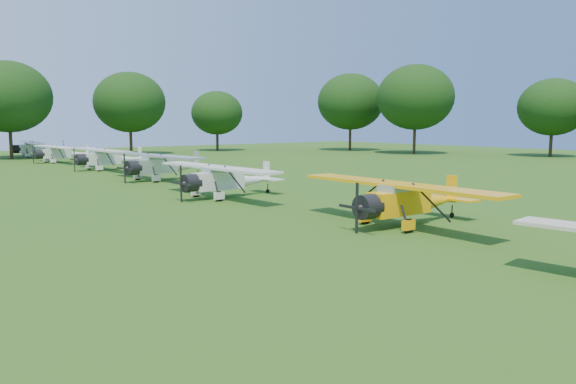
% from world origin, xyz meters
% --- Properties ---
extents(ground, '(160.00, 160.00, 0.00)m').
position_xyz_m(ground, '(0.00, 0.00, 0.00)').
color(ground, '#2A4912').
rests_on(ground, ground).
extents(tree_belt, '(137.36, 130.27, 14.52)m').
position_xyz_m(tree_belt, '(3.57, 0.16, 8.03)').
color(tree_belt, black).
rests_on(tree_belt, ground).
extents(aircraft_2, '(7.16, 11.36, 2.25)m').
position_xyz_m(aircraft_2, '(1.63, -7.49, 1.31)').
color(aircraft_2, '#FFAE0A').
rests_on(aircraft_2, ground).
extents(aircraft_3, '(7.17, 11.42, 2.25)m').
position_xyz_m(aircraft_3, '(0.07, 6.25, 1.31)').
color(aircraft_3, white).
rests_on(aircraft_3, ground).
extents(aircraft_4, '(7.64, 12.12, 2.38)m').
position_xyz_m(aircraft_4, '(1.58, 18.86, 1.39)').
color(aircraft_4, silver).
rests_on(aircraft_4, ground).
extents(aircraft_5, '(7.37, 11.71, 2.31)m').
position_xyz_m(aircraft_5, '(1.71, 31.79, 1.35)').
color(aircraft_5, white).
rests_on(aircraft_5, ground).
extents(aircraft_6, '(6.89, 10.97, 2.16)m').
position_xyz_m(aircraft_6, '(0.94, 45.46, 1.26)').
color(aircraft_6, white).
rests_on(aircraft_6, ground).
extents(aircraft_7, '(7.42, 11.82, 2.32)m').
position_xyz_m(aircraft_7, '(1.63, 58.96, 1.36)').
color(aircraft_7, silver).
rests_on(aircraft_7, ground).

